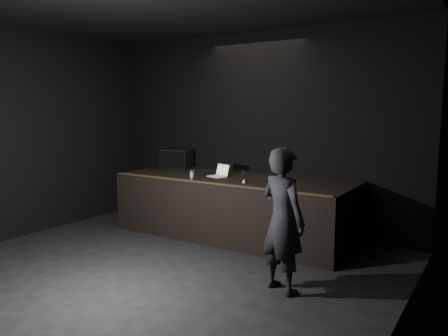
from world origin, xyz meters
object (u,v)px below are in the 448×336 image
at_px(stage_riser, 234,206).
at_px(stage_monitor, 176,159).
at_px(laptop, 219,173).
at_px(beer_can, 192,175).
at_px(person, 283,220).

height_order(stage_riser, stage_monitor, stage_monitor).
bearing_deg(laptop, stage_monitor, 177.03).
distance_m(stage_monitor, laptop, 1.38).
xyz_separation_m(stage_riser, stage_monitor, (-1.56, 0.40, 0.68)).
bearing_deg(stage_monitor, stage_riser, -25.85).
height_order(laptop, beer_can, laptop).
relative_size(stage_riser, person, 2.33).
bearing_deg(laptop, person, -23.28).
bearing_deg(stage_riser, beer_can, -126.41).
height_order(laptop, person, person).
relative_size(stage_monitor, laptop, 1.71).
distance_m(stage_riser, laptop, 0.61).
height_order(stage_riser, person, person).
bearing_deg(beer_can, person, -26.80).
height_order(stage_riser, laptop, laptop).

